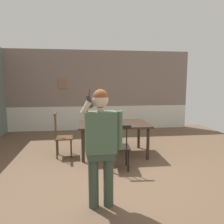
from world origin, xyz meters
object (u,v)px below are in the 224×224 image
(dining_table, at_px, (114,127))
(chair_by_doorway, at_px, (62,136))
(chair_near_window, at_px, (119,147))
(person_figure, at_px, (101,141))

(dining_table, bearing_deg, chair_by_doorway, 179.30)
(dining_table, relative_size, chair_near_window, 1.79)
(dining_table, height_order, person_figure, person_figure)
(dining_table, distance_m, person_figure, 2.22)
(dining_table, relative_size, chair_by_doorway, 1.59)
(dining_table, xyz_separation_m, chair_by_doorway, (-1.22, 0.01, -0.20))
(chair_near_window, xyz_separation_m, chair_by_doorway, (-1.20, 0.94, 0.02))
(chair_by_doorway, xyz_separation_m, person_figure, (0.74, -2.17, 0.46))
(chair_by_doorway, bearing_deg, chair_near_window, 48.98)
(dining_table, relative_size, person_figure, 1.01)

